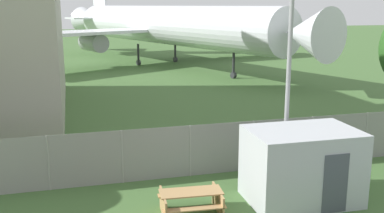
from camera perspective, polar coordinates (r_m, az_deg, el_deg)
The scene contains 5 objects.
perimeter_fence at distance 16.95m, azimuth -0.25°, elevation -5.66°, with size 56.07×0.07×1.99m.
airplane at distance 48.80m, azimuth -3.71°, elevation 10.26°, with size 33.76×41.40×12.28m.
portable_cabin at distance 15.26m, azimuth 13.75°, elevation -7.30°, with size 3.56×2.42×2.43m.
picnic_bench_near_cabin at distance 14.15m, azimuth -0.13°, elevation -11.75°, with size 2.03×1.54×0.76m.
light_mast at distance 16.00m, azimuth 12.29°, elevation 6.73°, with size 0.44×0.44×7.77m.
Camera 1 is at (-4.15, -5.90, 6.36)m, focal length 42.00 mm.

